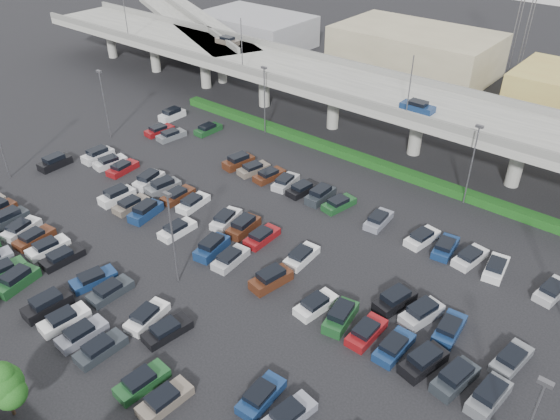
% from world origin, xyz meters
% --- Properties ---
extents(ground, '(280.00, 280.00, 0.00)m').
position_xyz_m(ground, '(0.00, 0.00, 0.00)').
color(ground, black).
extents(overpass, '(150.00, 13.00, 15.80)m').
position_xyz_m(overpass, '(-0.22, 31.99, 6.97)').
color(overpass, gray).
rests_on(overpass, ground).
extents(on_ramp, '(50.93, 30.13, 8.80)m').
position_xyz_m(on_ramp, '(-52.10, 43.05, 6.86)').
color(on_ramp, gray).
rests_on(on_ramp, ground).
extents(hedge, '(66.00, 1.60, 1.10)m').
position_xyz_m(hedge, '(0.00, 25.00, 0.55)').
color(hedge, '#133C11').
rests_on(hedge, ground).
extents(parked_cars, '(63.09, 41.56, 1.67)m').
position_xyz_m(parked_cars, '(-0.71, -4.09, 0.62)').
color(parked_cars, '#4B2414').
rests_on(parked_cars, ground).
extents(light_poles, '(66.90, 48.38, 10.30)m').
position_xyz_m(light_poles, '(-4.13, 2.00, 6.24)').
color(light_poles, '#525257').
rests_on(light_poles, ground).
extents(distant_buildings, '(138.00, 24.00, 9.00)m').
position_xyz_m(distant_buildings, '(12.38, 61.81, 3.74)').
color(distant_buildings, gray).
rests_on(distant_buildings, ground).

